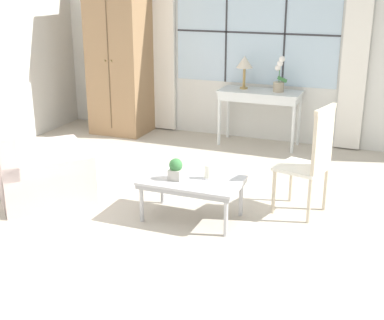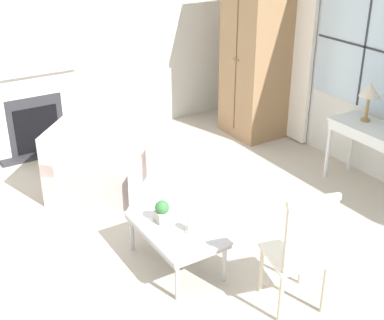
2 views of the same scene
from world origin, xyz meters
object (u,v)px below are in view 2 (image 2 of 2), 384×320
at_px(coffee_table, 176,231).
at_px(potted_plant_small, 162,211).
at_px(armchair_upholstered, 93,171).
at_px(console_table, 378,136).
at_px(side_chair_wooden, 302,247).
at_px(fireplace, 31,103).
at_px(table_lamp, 370,91).
at_px(pillar_candle, 191,225).
at_px(armoire, 256,54).

distance_m(coffee_table, potted_plant_small, 0.21).
distance_m(armchair_upholstered, coffee_table, 1.71).
height_order(console_table, side_chair_wooden, side_chair_wooden).
height_order(fireplace, console_table, fireplace).
bearing_deg(fireplace, side_chair_wooden, 11.53).
distance_m(side_chair_wooden, potted_plant_small, 1.33).
relative_size(fireplace, table_lamp, 4.61).
relative_size(fireplace, console_table, 1.89).
bearing_deg(potted_plant_small, side_chair_wooden, 26.05).
xyz_separation_m(table_lamp, pillar_candle, (0.42, -2.60, -0.65)).
height_order(fireplace, potted_plant_small, fireplace).
distance_m(armoire, coffee_table, 3.42).
bearing_deg(armoire, console_table, 2.26).
bearing_deg(table_lamp, armchair_upholstered, -117.34).
relative_size(fireplace, coffee_table, 2.22).
height_order(armoire, potted_plant_small, armoire).
xyz_separation_m(fireplace, armchair_upholstered, (1.41, 0.23, -0.43)).
bearing_deg(armoire, armchair_upholstered, -80.56).
xyz_separation_m(armchair_upholstered, pillar_candle, (1.85, 0.17, 0.22)).
bearing_deg(pillar_candle, fireplace, -172.98).
height_order(table_lamp, pillar_candle, table_lamp).
distance_m(armoire, console_table, 2.17).
bearing_deg(pillar_candle, armchair_upholstered, -174.77).
distance_m(fireplace, coffee_table, 3.15).
relative_size(coffee_table, potted_plant_small, 4.54).
bearing_deg(potted_plant_small, fireplace, -174.84).
bearing_deg(coffee_table, fireplace, -174.02).
bearing_deg(console_table, armoire, -177.74).
distance_m(fireplace, table_lamp, 4.16).
bearing_deg(console_table, coffee_table, -89.37).
bearing_deg(armoire, pillar_candle, -47.15).
height_order(coffee_table, potted_plant_small, potted_plant_small).
distance_m(table_lamp, potted_plant_small, 2.80).
xyz_separation_m(table_lamp, potted_plant_small, (0.14, -2.73, -0.61)).
xyz_separation_m(fireplace, armoire, (0.98, 2.87, 0.48)).
bearing_deg(pillar_candle, coffee_table, -151.99).
relative_size(fireplace, pillar_candle, 13.97).
relative_size(fireplace, potted_plant_small, 10.07).
distance_m(armoire, table_lamp, 1.87).
relative_size(table_lamp, coffee_table, 0.48).
distance_m(console_table, pillar_candle, 2.56).
xyz_separation_m(fireplace, table_lamp, (2.84, 3.00, 0.44)).
relative_size(armoire, pillar_candle, 15.32).
height_order(armoire, armchair_upholstered, armoire).
height_order(potted_plant_small, pillar_candle, potted_plant_small).
distance_m(armoire, pillar_candle, 3.43).
relative_size(table_lamp, armchair_upholstered, 0.35).
height_order(fireplace, pillar_candle, fireplace).
distance_m(table_lamp, pillar_candle, 2.71).
bearing_deg(pillar_candle, table_lamp, 99.12).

